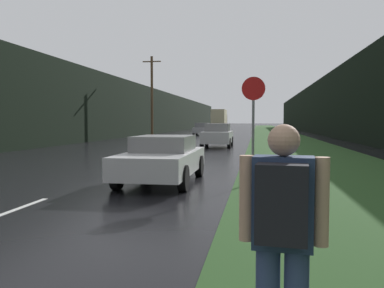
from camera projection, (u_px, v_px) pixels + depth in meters
grass_verge at (283, 139)px, 38.79m from camera, size 6.00×240.00×0.02m
lane_stripe_b at (3, 214)px, 7.38m from camera, size 0.12×3.00×0.01m
lane_stripe_c at (126, 169)px, 14.28m from camera, size 0.12×3.00×0.01m
lane_stripe_d at (169, 153)px, 21.18m from camera, size 0.12×3.00×0.01m
treeline_far_side at (141, 111)px, 51.16m from camera, size 2.00×140.00×6.02m
treeline_near_side at (330, 106)px, 47.50m from camera, size 2.00×140.00×6.82m
utility_pole_far at (152, 96)px, 39.44m from camera, size 1.80×0.24×7.95m
stop_sign at (253, 120)px, 10.83m from camera, size 0.62×0.07×2.87m
hitchhiker_with_backpack at (282, 233)px, 2.65m from camera, size 0.58×0.44×1.67m
car_passing_near at (163, 158)px, 11.23m from camera, size 1.87×4.34×1.28m
car_passing_far at (217, 135)px, 26.52m from camera, size 1.91×4.04×1.54m
car_oncoming at (202, 129)px, 48.65m from camera, size 1.91×4.13×1.47m
delivery_truck at (220, 120)px, 70.69m from camera, size 2.42×7.61×3.67m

